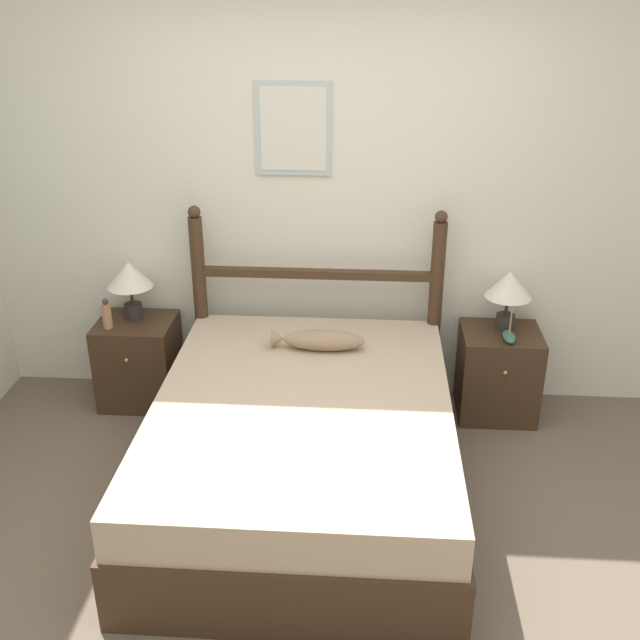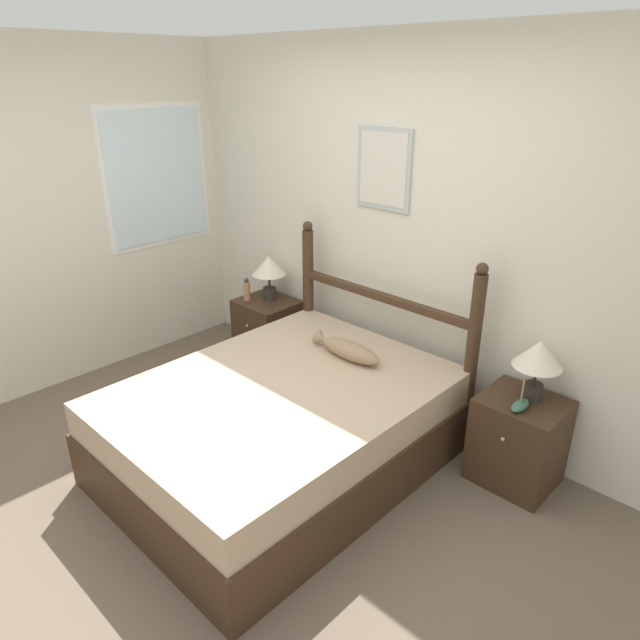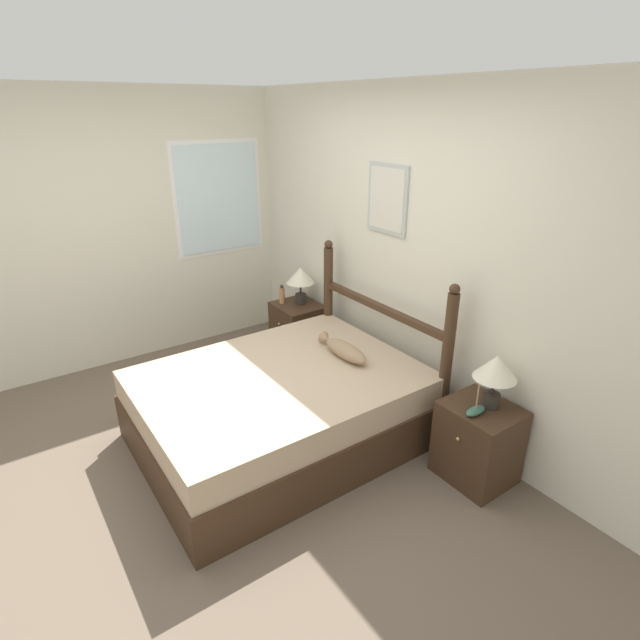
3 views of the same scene
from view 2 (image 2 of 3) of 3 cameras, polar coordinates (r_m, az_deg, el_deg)
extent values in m
plane|color=brown|center=(3.45, -10.66, -18.59)|extent=(16.00, 16.00, 0.00)
cube|color=beige|center=(3.93, 8.80, 8.34)|extent=(6.40, 0.06, 2.55)
cube|color=#ADB7B2|center=(3.92, 6.43, 14.77)|extent=(0.44, 0.02, 0.53)
cube|color=beige|center=(3.91, 6.31, 14.75)|extent=(0.38, 0.01, 0.47)
cube|color=beige|center=(4.63, -27.85, 8.22)|extent=(0.06, 6.40, 2.55)
cube|color=white|center=(5.01, -16.01, 13.61)|extent=(0.01, 0.95, 1.14)
cube|color=silver|center=(5.00, -15.96, 13.60)|extent=(0.01, 0.87, 1.06)
cube|color=#3D2819|center=(3.65, -3.84, -11.90)|extent=(1.52, 2.00, 0.35)
cube|color=tan|center=(3.49, -3.97, -8.11)|extent=(1.48, 1.96, 0.21)
cylinder|color=#3D2819|center=(4.48, -1.18, 1.48)|extent=(0.08, 0.08, 1.21)
sphere|color=#3D2819|center=(4.28, -1.25, 9.37)|extent=(0.07, 0.07, 0.07)
cylinder|color=#3D2819|center=(3.70, 14.84, -4.40)|extent=(0.08, 0.08, 1.21)
sphere|color=#3D2819|center=(3.46, 15.92, 4.94)|extent=(0.07, 0.07, 0.07)
cube|color=#3D2819|center=(3.94, 6.21, 2.31)|extent=(1.44, 0.06, 0.05)
cube|color=#3D2819|center=(4.83, -5.22, -1.12)|extent=(0.47, 0.41, 0.55)
sphere|color=tan|center=(4.66, -7.29, -0.57)|extent=(0.02, 0.02, 0.02)
cube|color=#3D2819|center=(3.66, 19.18, -11.32)|extent=(0.47, 0.41, 0.55)
sphere|color=tan|center=(3.42, 17.82, -11.29)|extent=(0.02, 0.02, 0.02)
cylinder|color=#2D2823|center=(4.75, -5.04, 2.69)|extent=(0.11, 0.11, 0.10)
cylinder|color=#2D2823|center=(4.71, -5.09, 3.91)|extent=(0.02, 0.02, 0.12)
cone|color=beige|center=(4.67, -5.15, 5.48)|extent=(0.28, 0.28, 0.16)
cylinder|color=#2D2823|center=(3.52, 20.47, -6.70)|extent=(0.11, 0.11, 0.10)
cylinder|color=#2D2823|center=(3.47, 20.72, -5.17)|extent=(0.02, 0.02, 0.12)
cone|color=beige|center=(3.41, 21.05, -3.16)|extent=(0.28, 0.28, 0.16)
cylinder|color=tan|center=(4.73, -7.33, 2.89)|extent=(0.06, 0.06, 0.16)
sphere|color=#333338|center=(4.70, -7.38, 3.97)|extent=(0.04, 0.04, 0.04)
ellipsoid|color=#386651|center=(3.41, 19.38, -8.06)|extent=(0.07, 0.16, 0.05)
cylinder|color=#997F56|center=(3.36, 19.63, -6.49)|extent=(0.01, 0.01, 0.17)
ellipsoid|color=#997A5B|center=(3.71, 3.06, -3.08)|extent=(0.46, 0.15, 0.12)
cone|color=#997A5B|center=(3.87, 0.13, -1.88)|extent=(0.07, 0.10, 0.10)
camera|label=1|loc=(2.29, -82.23, 8.85)|focal=42.00mm
camera|label=3|loc=(0.68, 99.95, 1.56)|focal=28.00mm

